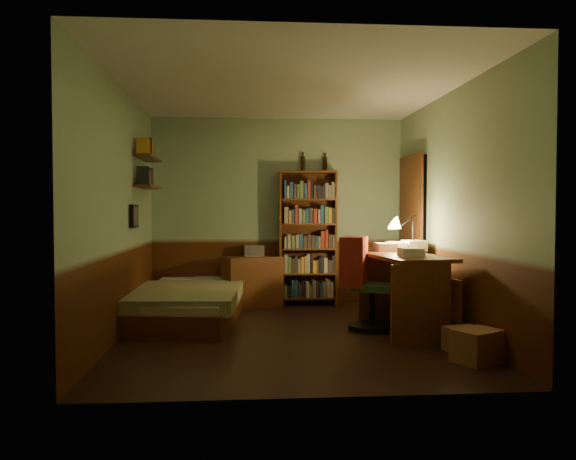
{
  "coord_description": "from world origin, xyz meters",
  "views": [
    {
      "loc": [
        -0.48,
        -5.86,
        1.31
      ],
      "look_at": [
        0.0,
        0.25,
        1.1
      ],
      "focal_mm": 35.0,
      "sensor_mm": 36.0,
      "label": 1
    }
  ],
  "objects": [
    {
      "name": "bed",
      "position": [
        -1.19,
        0.93,
        0.34
      ],
      "size": [
        1.48,
        2.4,
        0.67
      ],
      "primitive_type": "cube",
      "rotation": [
        0.0,
        0.0,
        -0.12
      ],
      "color": "#759051",
      "rests_on": "ground"
    },
    {
      "name": "floor",
      "position": [
        0.0,
        0.0,
        -0.01
      ],
      "size": [
        3.5,
        4.0,
        0.02
      ],
      "primitive_type": "cube",
      "color": "black",
      "rests_on": "ground"
    },
    {
      "name": "office_chair",
      "position": [
        0.92,
        0.2,
        0.51
      ],
      "size": [
        0.64,
        0.6,
        1.03
      ],
      "primitive_type": "cube",
      "rotation": [
        0.0,
        0.0,
        -0.34
      ],
      "color": "#2C6135",
      "rests_on": "ground"
    },
    {
      "name": "bottle_right",
      "position": [
        0.66,
        1.96,
        1.96
      ],
      "size": [
        0.06,
        0.06,
        0.21
      ],
      "primitive_type": "cylinder",
      "rotation": [
        0.0,
        0.0,
        0.07
      ],
      "color": "black",
      "rests_on": "bookshelf"
    },
    {
      "name": "wall_left",
      "position": [
        -1.76,
        0.0,
        1.3
      ],
      "size": [
        0.02,
        4.0,
        2.6
      ],
      "primitive_type": "cube",
      "color": "#89A37F",
      "rests_on": "ground"
    },
    {
      "name": "desk",
      "position": [
        1.23,
        0.18,
        0.42
      ],
      "size": [
        0.85,
        1.64,
        0.84
      ],
      "primitive_type": "cube",
      "rotation": [
        0.0,
        0.0,
        0.13
      ],
      "color": "#532A12",
      "rests_on": "ground"
    },
    {
      "name": "paper_stack",
      "position": [
        1.53,
        0.65,
        0.9
      ],
      "size": [
        0.24,
        0.32,
        0.12
      ],
      "primitive_type": "cube",
      "rotation": [
        0.0,
        0.0,
        0.06
      ],
      "color": "silver",
      "rests_on": "desk"
    },
    {
      "name": "bookshelf",
      "position": [
        0.41,
        1.85,
        0.93
      ],
      "size": [
        0.81,
        0.31,
        1.86
      ],
      "primitive_type": "cube",
      "rotation": [
        0.0,
        0.0,
        -0.08
      ],
      "color": "#532A12",
      "rests_on": "ground"
    },
    {
      "name": "desk_lamp",
      "position": [
        1.5,
        0.6,
        1.15
      ],
      "size": [
        0.19,
        0.19,
        0.62
      ],
      "primitive_type": "cone",
      "rotation": [
        0.0,
        0.0,
        0.04
      ],
      "color": "black",
      "rests_on": "desk"
    },
    {
      "name": "wall_front",
      "position": [
        0.0,
        -2.01,
        1.3
      ],
      "size": [
        3.5,
        0.02,
        2.6
      ],
      "primitive_type": "cube",
      "color": "#89A37F",
      "rests_on": "ground"
    },
    {
      "name": "bottle_left",
      "position": [
        0.34,
        1.96,
        1.96
      ],
      "size": [
        0.07,
        0.07,
        0.21
      ],
      "primitive_type": "cylinder",
      "rotation": [
        0.0,
        0.0,
        -0.28
      ],
      "color": "black",
      "rests_on": "bookshelf"
    },
    {
      "name": "framed_picture",
      "position": [
        -1.72,
        0.6,
        1.25
      ],
      "size": [
        0.04,
        0.32,
        0.26
      ],
      "primitive_type": "cube",
      "color": "black",
      "rests_on": "wall_left"
    },
    {
      "name": "cardboard_box_a",
      "position": [
        1.53,
        -1.2,
        0.14
      ],
      "size": [
        0.48,
        0.45,
        0.29
      ],
      "primitive_type": "cube",
      "rotation": [
        0.0,
        0.0,
        0.49
      ],
      "color": "#8D5C3B",
      "rests_on": "ground"
    },
    {
      "name": "red_jacket",
      "position": [
        0.67,
        0.11,
        1.3
      ],
      "size": [
        0.3,
        0.49,
        0.55
      ],
      "primitive_type": "cube",
      "rotation": [
        0.0,
        0.0,
        -0.11
      ],
      "color": "#A82922",
      "rests_on": "office_chair"
    },
    {
      "name": "wall_shelf_lower",
      "position": [
        -1.64,
        1.1,
        1.6
      ],
      "size": [
        0.2,
        0.9,
        0.03
      ],
      "primitive_type": "cube",
      "color": "#532A12",
      "rests_on": "wall_left"
    },
    {
      "name": "cardboard_box_b",
      "position": [
        1.56,
        -0.82,
        0.11
      ],
      "size": [
        0.37,
        0.33,
        0.23
      ],
      "primitive_type": "cube",
      "rotation": [
        0.0,
        0.0,
        0.25
      ],
      "color": "#8D5C3B",
      "rests_on": "ground"
    },
    {
      "name": "dresser",
      "position": [
        -0.37,
        1.77,
        0.34
      ],
      "size": [
        0.86,
        0.65,
        0.69
      ],
      "primitive_type": "cube",
      "rotation": [
        0.0,
        0.0,
        0.4
      ],
      "color": "#532A12",
      "rests_on": "ground"
    },
    {
      "name": "door_trim",
      "position": [
        1.69,
        1.3,
        1.0
      ],
      "size": [
        0.02,
        0.98,
        2.08
      ],
      "primitive_type": "cube",
      "color": "#49240F",
      "rests_on": "ground"
    },
    {
      "name": "ceiling",
      "position": [
        0.0,
        0.0,
        2.61
      ],
      "size": [
        3.5,
        4.0,
        0.02
      ],
      "primitive_type": "cube",
      "color": "silver",
      "rests_on": "wall_back"
    },
    {
      "name": "wall_right",
      "position": [
        1.76,
        0.0,
        1.3
      ],
      "size": [
        0.02,
        4.0,
        2.6
      ],
      "primitive_type": "cube",
      "color": "#89A37F",
      "rests_on": "ground"
    },
    {
      "name": "wall_back",
      "position": [
        0.0,
        2.01,
        1.3
      ],
      "size": [
        3.5,
        0.02,
        2.6
      ],
      "primitive_type": "cube",
      "color": "#89A37F",
      "rests_on": "ground"
    },
    {
      "name": "wall_shelf_upper",
      "position": [
        -1.64,
        1.1,
        1.95
      ],
      "size": [
        0.2,
        0.9,
        0.03
      ],
      "primitive_type": "cube",
      "color": "#532A12",
      "rests_on": "wall_left"
    },
    {
      "name": "doorway",
      "position": [
        1.72,
        1.3,
        1.0
      ],
      "size": [
        0.06,
        0.9,
        2.0
      ],
      "primitive_type": "cube",
      "color": "black",
      "rests_on": "ground"
    },
    {
      "name": "mini_stereo",
      "position": [
        -0.35,
        1.89,
        0.76
      ],
      "size": [
        0.29,
        0.23,
        0.15
      ],
      "primitive_type": "cube",
      "rotation": [
        0.0,
        0.0,
        0.06
      ],
      "color": "#B2B2B7",
      "rests_on": "dresser"
    }
  ]
}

